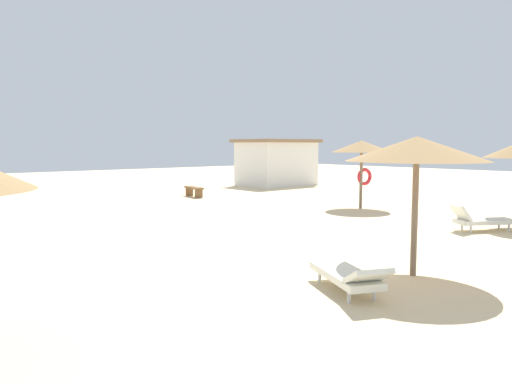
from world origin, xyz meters
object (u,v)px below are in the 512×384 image
object	(u,v)px
bench_0	(194,190)
lounger_0	(481,220)
parasol_1	(417,149)
lounger_1	(349,275)
beach_cabana	(276,162)
parasol_5	(362,148)

from	to	relation	value
bench_0	lounger_0	bearing A→B (deg)	-84.94
parasol_1	lounger_1	bearing A→B (deg)	177.86
parasol_1	beach_cabana	world-z (taller)	beach_cabana
parasol_5	beach_cabana	bearing A→B (deg)	64.17
parasol_1	parasol_5	bearing A→B (deg)	43.05
parasol_1	lounger_0	xyz separation A→B (m)	(5.81, 1.38, -2.08)
parasol_5	lounger_1	distance (m)	11.59
beach_cabana	lounger_0	bearing A→B (deg)	-112.40
parasol_1	parasol_5	distance (m)	10.02
lounger_0	bench_0	world-z (taller)	lounger_0
lounger_0	beach_cabana	distance (m)	17.07
lounger_0	lounger_1	distance (m)	7.77
lounger_0	bench_0	bearing A→B (deg)	95.06
parasol_5	lounger_0	distance (m)	6.04
parasol_1	bench_0	world-z (taller)	parasol_1
parasol_5	bench_0	size ratio (longest dim) A/B	1.73
parasol_5	beach_cabana	xyz separation A→B (m)	(4.98, 10.28, -0.95)
parasol_5	beach_cabana	size ratio (longest dim) A/B	0.57
lounger_0	beach_cabana	bearing A→B (deg)	67.60
parasol_5	beach_cabana	world-z (taller)	beach_cabana
lounger_0	lounger_1	size ratio (longest dim) A/B	0.96
lounger_0	lounger_1	xyz separation A→B (m)	(-7.66, -1.31, -0.02)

